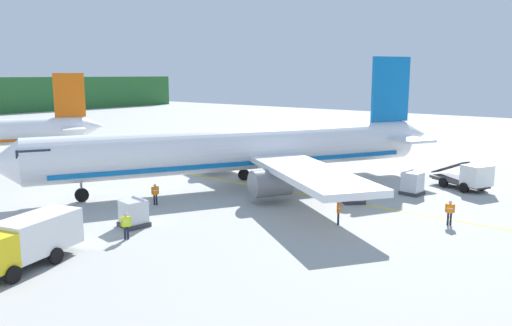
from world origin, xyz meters
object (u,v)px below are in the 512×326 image
object	(u,v)px
crew_marshaller	(155,193)
crew_supervisor	(450,211)
service_truck_fuel	(469,177)
cargo_container_mid	(412,183)
crew_loader_left	(126,224)
airliner_foreground	(245,150)
cargo_container_near	(134,213)
service_truck_baggage	(26,240)
cargo_container_far	(353,191)
crew_loader_right	(338,210)

from	to	relation	value
crew_marshaller	crew_supervisor	size ratio (longest dim) A/B	0.98
service_truck_fuel	cargo_container_mid	bearing A→B (deg)	144.66
crew_marshaller	crew_loader_left	world-z (taller)	crew_marshaller
airliner_foreground	cargo_container_near	distance (m)	14.53
service_truck_baggage	cargo_container_far	xyz separation A→B (m)	(23.20, -7.01, -0.51)
service_truck_fuel	cargo_container_near	bearing A→B (deg)	150.48
cargo_container_near	crew_loader_right	xyz separation A→B (m)	(8.95, -10.62, 0.11)
airliner_foreground	crew_supervisor	bearing A→B (deg)	-91.54
service_truck_baggage	cargo_container_near	size ratio (longest dim) A/B	3.44
service_truck_fuel	cargo_container_mid	world-z (taller)	service_truck_fuel
airliner_foreground	service_truck_baggage	bearing A→B (deg)	-170.99
service_truck_baggage	cargo_container_mid	size ratio (longest dim) A/B	3.23
service_truck_fuel	crew_marshaller	size ratio (longest dim) A/B	3.50
service_truck_fuel	cargo_container_mid	size ratio (longest dim) A/B	2.87
airliner_foreground	service_truck_baggage	size ratio (longest dim) A/B	5.76
crew_loader_left	cargo_container_far	bearing A→B (deg)	-21.10
cargo_container_far	crew_marshaller	size ratio (longest dim) A/B	1.40
service_truck_fuel	service_truck_baggage	bearing A→B (deg)	158.95
service_truck_baggage	crew_supervisor	distance (m)	26.56
service_truck_baggage	cargo_container_near	bearing A→B (deg)	10.12
cargo_container_near	crew_loader_left	world-z (taller)	cargo_container_near
cargo_container_mid	cargo_container_far	distance (m)	6.27
crew_marshaller	airliner_foreground	bearing A→B (deg)	-7.23
service_truck_fuel	crew_marshaller	xyz separation A→B (m)	(-20.77, 17.67, -0.20)
crew_loader_right	crew_loader_left	bearing A→B (deg)	141.51
service_truck_baggage	cargo_container_far	size ratio (longest dim) A/B	2.82
cargo_container_far	crew_marshaller	world-z (taller)	cargo_container_far
cargo_container_mid	airliner_foreground	bearing A→B (deg)	116.51
crew_loader_left	service_truck_baggage	bearing A→B (deg)	176.14
cargo_container_mid	crew_supervisor	xyz separation A→B (m)	(-7.07, -5.49, 0.04)
service_truck_fuel	crew_marshaller	distance (m)	27.27
cargo_container_near	crew_supervisor	distance (m)	21.48
cargo_container_far	crew_marshaller	distance (m)	15.71
service_truck_fuel	cargo_container_mid	distance (m)	5.71
airliner_foreground	cargo_container_far	bearing A→B (deg)	-85.31
airliner_foreground	crew_loader_left	distance (m)	16.87
cargo_container_mid	crew_loader_right	distance (m)	11.79
airliner_foreground	crew_marshaller	distance (m)	9.92
airliner_foreground	service_truck_fuel	xyz separation A→B (m)	(11.22, -16.46, -2.19)
service_truck_fuel	cargo_container_near	distance (m)	29.18
cargo_container_near	crew_supervisor	bearing A→B (deg)	-50.48
crew_loader_right	service_truck_baggage	bearing A→B (deg)	151.84
cargo_container_far	crew_loader_left	bearing A→B (deg)	158.90
cargo_container_near	cargo_container_far	distance (m)	17.25
airliner_foreground	cargo_container_mid	xyz separation A→B (m)	(6.56, -13.16, -2.41)
cargo_container_far	crew_loader_right	bearing A→B (deg)	-160.46
crew_marshaller	crew_loader_left	bearing A→B (deg)	-142.26
crew_loader_left	crew_loader_right	bearing A→B (deg)	-38.49
cargo_container_near	service_truck_baggage	bearing A→B (deg)	-169.88
cargo_container_mid	crew_supervisor	bearing A→B (deg)	-142.15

